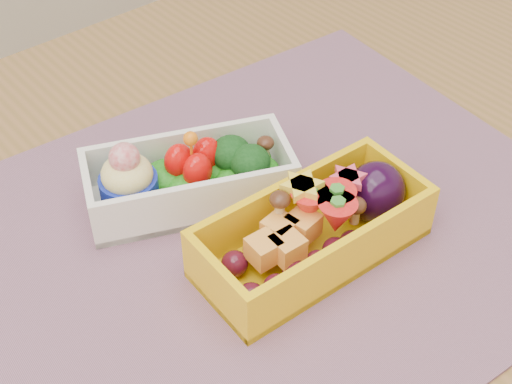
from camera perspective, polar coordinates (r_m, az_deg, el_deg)
table at (r=0.66m, az=0.29°, el=-10.97°), size 1.20×0.80×0.75m
placemat at (r=0.59m, az=-0.25°, el=-3.30°), size 0.56×0.45×0.00m
bento_white at (r=0.61m, az=-5.30°, el=1.12°), size 0.19×0.14×0.07m
bento_yellow at (r=0.56m, az=4.77°, el=-2.84°), size 0.19×0.09×0.06m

